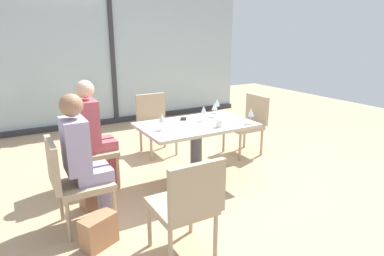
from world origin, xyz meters
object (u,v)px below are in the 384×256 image
Objects in this scene: chair_far_right at (248,121)px; person_far_left at (94,129)px; chair_near_window at (155,120)px; wine_glass_2 at (217,103)px; handbag_1 at (95,193)px; dining_table_main at (196,139)px; chair_front_left at (187,202)px; chair_far_left at (86,147)px; wine_glass_0 at (204,110)px; handbag_0 at (99,231)px; wine_glass_3 at (215,107)px; person_side_end at (83,155)px; coffee_cup at (219,123)px; wine_glass_4 at (162,118)px; chair_side_end at (73,178)px; cell_phone_on_table at (183,119)px; wine_glass_1 at (251,113)px.

chair_far_right is 0.69× the size of person_far_left.
chair_near_window is 4.70× the size of wine_glass_2.
chair_near_window is 2.90× the size of handbag_1.
dining_table_main is 1.51× the size of chair_front_left.
chair_near_window is at bearing 71.84° from chair_front_left.
wine_glass_0 reaches higher than chair_far_left.
handbag_0 is at bearing -104.01° from person_far_left.
wine_glass_3 is (-0.15, -0.17, 0.00)m from wine_glass_2.
handbag_0 is (-0.19, -1.18, -0.36)m from chair_far_left.
dining_table_main is 1.04× the size of person_side_end.
coffee_cup is at bearing -30.88° from person_far_left.
wine_glass_4 is (0.34, 1.17, 0.37)m from chair_front_left.
chair_side_end reaches higher than coffee_cup.
wine_glass_2 is 0.62× the size of handbag_1.
wine_glass_4 reaches higher than cell_phone_on_table.
dining_table_main is at bearing -147.02° from wine_glass_2.
person_far_left is at bearing 70.01° from person_side_end.
coffee_cup reaches higher than handbag_0.
chair_far_left is at bearing 56.40° from handbag_0.
wine_glass_3 is 2.06× the size of coffee_cup.
wine_glass_1 is at bearing -69.16° from wine_glass_3.
wine_glass_0 is at bearing 2.45° from handbag_0.
chair_far_right is at bearing 17.53° from wine_glass_4.
person_far_left is at bearing 139.92° from wine_glass_4.
chair_side_end is 4.70× the size of wine_glass_4.
chair_far_right is 9.67× the size of coffee_cup.
chair_far_left is 4.70× the size of wine_glass_2.
wine_glass_0 is (0.15, 0.07, 0.32)m from dining_table_main.
wine_glass_1 is (-0.64, -0.79, 0.37)m from chair_far_right.
person_side_end is at bearing -165.46° from wine_glass_0.
chair_far_right is 2.90× the size of handbag_1.
person_side_end reaches higher than wine_glass_1.
chair_far_left reaches higher than cell_phone_on_table.
wine_glass_4 is 0.65m from coffee_cup.
chair_front_left is at bearing -52.85° from chair_side_end.
person_side_end is 4.20× the size of handbag_0.
chair_far_left is 0.96m from wine_glass_4.
wine_glass_4 is (-0.46, -0.04, 0.32)m from dining_table_main.
wine_glass_3 is at bearing -12.18° from person_far_left.
handbag_1 is (0.25, 0.33, -0.36)m from chair_side_end.
handbag_1 is at bearing -135.35° from chair_near_window.
person_side_end is 6.81× the size of wine_glass_2.
person_far_left is at bearing -159.90° from cell_phone_on_table.
wine_glass_3 is at bearing 20.38° from cell_phone_on_table.
handbag_1 is at bearing 179.65° from dining_table_main.
wine_glass_1 is 1.28× the size of cell_phone_on_table.
chair_near_window is (0.00, 1.21, -0.05)m from dining_table_main.
cell_phone_on_table is (1.15, -0.23, 0.24)m from chair_far_left.
cell_phone_on_table is at bearing 10.89° from handbag_0.
handbag_1 is (-1.18, -0.24, -0.59)m from cell_phone_on_table.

